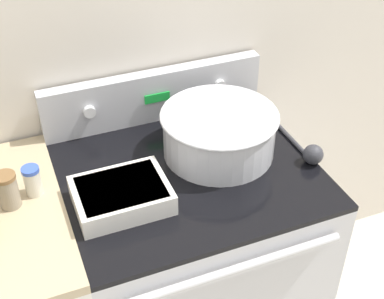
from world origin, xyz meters
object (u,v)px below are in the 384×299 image
Objects in this scene: mixing_bowl at (219,131)px; spice_jar_blue_cap at (32,181)px; ladle at (309,151)px; spice_jar_brown_cap at (8,190)px; casserole_dish at (121,194)px.

mixing_bowl is 4.01× the size of spice_jar_blue_cap.
spice_jar_blue_cap is (-0.85, 0.14, 0.03)m from ladle.
mixing_bowl reaches higher than spice_jar_brown_cap.
ladle is (0.25, -0.14, -0.06)m from mixing_bowl.
casserole_dish is 0.26m from spice_jar_blue_cap.
spice_jar_brown_cap is at bearing -159.67° from spice_jar_blue_cap.
spice_jar_blue_cap is at bearing 150.75° from casserole_dish.
ladle is at bearing -7.30° from spice_jar_brown_cap.
ladle is at bearing -28.95° from mixing_bowl.
ladle is 2.85× the size of spice_jar_brown_cap.
ladle is at bearing -1.49° from casserole_dish.
mixing_bowl reaches higher than casserole_dish.
mixing_bowl is at bearing -0.27° from spice_jar_blue_cap.
ladle is 3.33× the size of spice_jar_blue_cap.
ladle is 0.92m from spice_jar_brown_cap.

